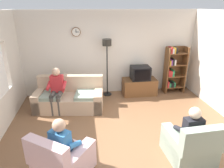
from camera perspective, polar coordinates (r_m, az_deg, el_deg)
The scene contains 12 objects.
ground_plane at distance 4.80m, azimuth 3.89°, elevation -14.44°, with size 12.00×12.00×0.00m, color brown.
back_wall_assembly at distance 6.67m, azimuth -0.53°, elevation 8.82°, with size 6.20×0.17×2.70m.
couch at distance 5.94m, azimuth -11.94°, elevation -3.94°, with size 2.00×1.13×0.90m.
tv_stand at distance 6.80m, azimuth 7.75°, elevation -0.71°, with size 1.10×0.56×0.54m.
tv at distance 6.61m, azimuth 8.02°, elevation 3.13°, with size 0.60×0.49×0.44m.
bookshelf at distance 7.09m, azimuth 17.00°, elevation 4.02°, with size 0.68×0.36×1.57m.
floor_lamp at distance 6.34m, azimuth -1.43°, elevation 9.05°, with size 0.28×0.28×1.85m.
armchair_near_window at distance 3.84m, azimuth -13.80°, elevation -20.40°, with size 1.16×1.18×0.90m.
armchair_near_bookshelf at distance 4.31m, azimuth 21.14°, elevation -16.08°, with size 0.84×0.91×0.90m.
person_on_couch at distance 5.72m, azimuth -15.45°, elevation -1.05°, with size 0.55×0.57×1.24m.
person_in_left_armchair at distance 3.69m, azimuth -13.32°, elevation -15.98°, with size 0.62×0.64×1.12m.
person_in_right_armchair at distance 4.19m, azimuth 21.09°, elevation -11.94°, with size 0.52×0.55×1.12m.
Camera 1 is at (-0.86, -3.80, 2.81)m, focal length 32.24 mm.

